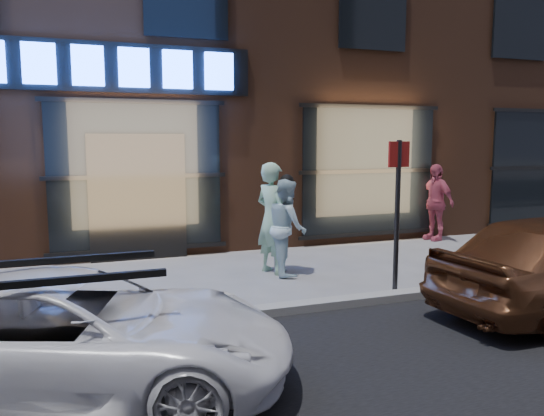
{
  "coord_description": "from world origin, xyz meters",
  "views": [
    {
      "loc": [
        -0.97,
        -6.35,
        2.3
      ],
      "look_at": [
        1.87,
        1.6,
        1.2
      ],
      "focal_mm": 35.0,
      "sensor_mm": 36.0,
      "label": 1
    }
  ],
  "objects_px": {
    "sign_post": "(397,203)",
    "man_cap": "(287,227)",
    "white_suv": "(71,335)",
    "man_bowtie": "(272,218)",
    "passerby": "(435,202)"
  },
  "relations": [
    {
      "from": "passerby",
      "to": "sign_post",
      "type": "relative_size",
      "value": 0.76
    },
    {
      "from": "man_cap",
      "to": "white_suv",
      "type": "bearing_deg",
      "value": 140.85
    },
    {
      "from": "man_bowtie",
      "to": "white_suv",
      "type": "height_order",
      "value": "man_bowtie"
    },
    {
      "from": "sign_post",
      "to": "man_cap",
      "type": "bearing_deg",
      "value": 111.33
    },
    {
      "from": "man_bowtie",
      "to": "man_cap",
      "type": "xyz_separation_m",
      "value": [
        0.2,
        -0.17,
        -0.13
      ]
    },
    {
      "from": "white_suv",
      "to": "sign_post",
      "type": "bearing_deg",
      "value": -52.79
    },
    {
      "from": "man_bowtie",
      "to": "sign_post",
      "type": "distance_m",
      "value": 2.33
    },
    {
      "from": "man_bowtie",
      "to": "sign_post",
      "type": "bearing_deg",
      "value": -170.96
    },
    {
      "from": "man_bowtie",
      "to": "man_cap",
      "type": "relative_size",
      "value": 1.16
    },
    {
      "from": "white_suv",
      "to": "sign_post",
      "type": "height_order",
      "value": "sign_post"
    },
    {
      "from": "sign_post",
      "to": "man_bowtie",
      "type": "bearing_deg",
      "value": 113.49
    },
    {
      "from": "man_cap",
      "to": "passerby",
      "type": "xyz_separation_m",
      "value": [
        4.33,
        1.77,
        0.05
      ]
    },
    {
      "from": "man_cap",
      "to": "man_bowtie",
      "type": "bearing_deg",
      "value": 54.91
    },
    {
      "from": "man_bowtie",
      "to": "passerby",
      "type": "bearing_deg",
      "value": -93.5
    },
    {
      "from": "man_cap",
      "to": "white_suv",
      "type": "height_order",
      "value": "man_cap"
    }
  ]
}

